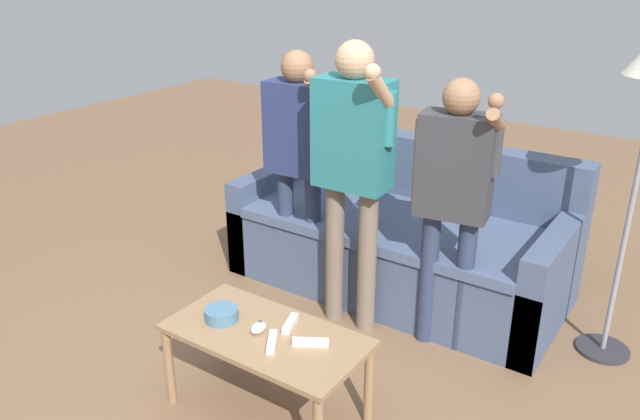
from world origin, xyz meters
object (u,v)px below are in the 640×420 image
(game_remote_wand_far, at_px, (310,342))
(game_remote_wand_spare, at_px, (290,323))
(player_center, at_px, (353,156))
(snack_bowl, at_px, (222,314))
(couch, at_px, (402,239))
(player_left, at_px, (298,146))
(player_right, at_px, (454,187))
(coffee_table, at_px, (266,345))
(game_remote_wand_near, at_px, (272,342))
(game_remote_nunchuk, at_px, (258,328))

(game_remote_wand_far, xyz_separation_m, game_remote_wand_spare, (-0.16, 0.07, 0.00))
(player_center, bearing_deg, snack_bowl, -99.09)
(couch, bearing_deg, player_left, -139.17)
(game_remote_wand_spare, bearing_deg, game_remote_wand_far, -23.78)
(player_center, xyz_separation_m, game_remote_wand_far, (0.32, -0.85, -0.58))
(snack_bowl, xyz_separation_m, player_right, (0.69, 1.02, 0.47))
(player_right, xyz_separation_m, game_remote_wand_far, (-0.22, -0.96, -0.48))
(snack_bowl, bearing_deg, player_left, 107.01)
(player_right, xyz_separation_m, game_remote_wand_spare, (-0.39, -0.88, -0.48))
(snack_bowl, height_order, player_left, player_left)
(player_right, relative_size, game_remote_wand_far, 9.48)
(coffee_table, xyz_separation_m, player_center, (-0.09, 0.89, 0.65))
(snack_bowl, xyz_separation_m, player_center, (0.15, 0.92, 0.56))
(couch, distance_m, game_remote_wand_spare, 1.39)
(player_left, relative_size, player_right, 1.03)
(player_left, bearing_deg, game_remote_wand_spare, -56.26)
(snack_bowl, distance_m, game_remote_wand_spare, 0.33)
(couch, relative_size, player_center, 1.27)
(game_remote_wand_spare, bearing_deg, snack_bowl, -155.68)
(player_right, distance_m, game_remote_wand_near, 1.21)
(game_remote_nunchuk, bearing_deg, player_center, 93.96)
(couch, relative_size, game_remote_wand_near, 13.78)
(snack_bowl, relative_size, game_remote_nunchuk, 1.78)
(player_center, height_order, game_remote_wand_spare, player_center)
(player_center, relative_size, game_remote_wand_spare, 10.92)
(game_remote_nunchuk, relative_size, player_center, 0.05)
(snack_bowl, height_order, player_center, player_center)
(game_remote_nunchuk, height_order, game_remote_wand_near, game_remote_nunchuk)
(couch, xyz_separation_m, player_left, (-0.50, -0.43, 0.65))
(coffee_table, bearing_deg, game_remote_wand_near, -32.84)
(couch, bearing_deg, coffee_table, -87.42)
(game_remote_nunchuk, distance_m, player_left, 1.29)
(snack_bowl, distance_m, player_right, 1.32)
(game_remote_nunchuk, relative_size, game_remote_wand_spare, 0.59)
(coffee_table, height_order, snack_bowl, snack_bowl)
(game_remote_nunchuk, distance_m, game_remote_wand_far, 0.26)
(snack_bowl, relative_size, game_remote_wand_far, 1.00)
(snack_bowl, relative_size, game_remote_wand_spare, 1.05)
(game_remote_wand_near, bearing_deg, player_right, 70.74)
(player_left, relative_size, game_remote_wand_near, 10.13)
(player_center, bearing_deg, coffee_table, -84.08)
(couch, height_order, game_remote_wand_spare, couch)
(couch, distance_m, player_center, 0.93)
(snack_bowl, bearing_deg, game_remote_wand_far, 7.83)
(couch, height_order, game_remote_nunchuk, couch)
(player_left, distance_m, game_remote_wand_spare, 1.24)
(player_right, distance_m, game_remote_wand_spare, 1.08)
(player_center, distance_m, player_right, 0.56)
(couch, distance_m, game_remote_wand_far, 1.48)
(player_right, bearing_deg, player_center, -169.18)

